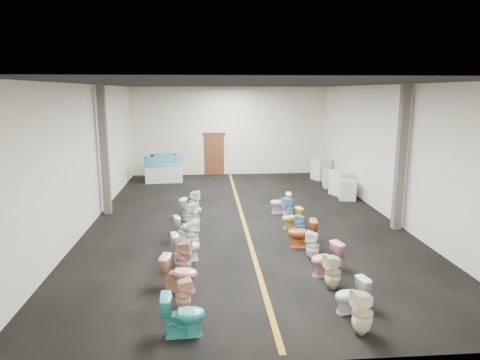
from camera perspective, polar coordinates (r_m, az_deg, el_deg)
The scene contains 37 objects.
floor at distance 14.74m, azimuth 0.37°, elevation -5.11°, with size 16.00×16.00×0.00m, color black.
ceiling at distance 14.10m, azimuth 0.39°, elevation 12.67°, with size 16.00×16.00×0.00m, color black.
wall_back at distance 22.18m, azimuth -1.40°, elevation 6.52°, with size 10.00×10.00×0.00m, color beige.
wall_front at distance 6.50m, azimuth 6.47°, elevation -6.54°, with size 10.00×10.00×0.00m, color beige.
wall_left at distance 14.69m, azimuth -19.47°, elevation 3.16°, with size 16.00×16.00×0.00m, color beige.
wall_right at distance 15.49m, azimuth 19.17°, elevation 3.59°, with size 16.00×16.00×0.00m, color beige.
aisle_stripe at distance 14.74m, azimuth 0.37°, elevation -5.10°, with size 0.12×15.60×0.01m, color #9D7616.
back_door at distance 22.23m, azimuth -3.44°, elevation 3.40°, with size 1.00×0.10×2.10m, color #562D19.
door_frame at distance 22.11m, azimuth -3.47°, elevation 6.15°, with size 1.15×0.08×0.10m, color #331C11.
column_left at distance 15.59m, azimuth -17.66°, elevation 3.74°, with size 0.25×0.25×4.50m, color #59544C.
column_right at distance 14.04m, azimuth 20.66°, elevation 2.70°, with size 0.25×0.25×4.50m, color #59544C.
display_table at distance 20.85m, azimuth -10.11°, elevation 0.83°, with size 1.74×0.87×0.77m, color silver.
bathtub at distance 20.73m, azimuth -10.18°, elevation 2.69°, with size 1.82×0.98×0.55m.
appliance_crate_a at distance 17.65m, azimuth 14.12°, elevation -1.28°, with size 0.62×0.62×0.80m, color silver.
appliance_crate_b at distance 18.44m, azimuth 13.28°, elevation -0.42°, with size 0.70×0.70×0.97m, color silver.
appliance_crate_c at distance 19.74m, azimuth 12.07°, elevation 0.13°, with size 0.68×0.68×0.77m, color silver.
appliance_crate_d at distance 21.39m, azimuth 10.74°, elevation 1.44°, with size 0.72×0.72×1.03m, color silver.
toilet_left_0 at distance 8.01m, azimuth -7.57°, elevation -17.36°, with size 0.44×0.78×0.79m, color teal.
toilet_left_1 at distance 8.80m, azimuth -7.58°, elevation -14.95°, with size 0.31×0.31×0.68m, color #F2B699.
toilet_left_2 at distance 9.59m, azimuth -8.07°, elevation -12.22°, with size 0.45×0.79×0.81m, color #DEA785.
toilet_left_3 at distance 10.36m, azimuth -7.57°, elevation -10.20°, with size 0.38×0.39×0.85m, color #D49690.
toilet_left_4 at distance 11.17m, azimuth -7.23°, elevation -8.80°, with size 0.42×0.73×0.75m, color white.
toilet_left_5 at distance 11.94m, azimuth -6.38°, elevation -7.25°, with size 0.37×0.37×0.81m, color white.
toilet_left_6 at distance 12.77m, azimuth -7.23°, elevation -6.23°, with size 0.40×0.70×0.71m, color white.
toilet_left_7 at distance 13.67m, azimuth -6.55°, elevation -4.70°, with size 0.38×0.39×0.84m, color white.
toilet_left_8 at distance 14.55m, azimuth -6.52°, elevation -3.90°, with size 0.41×0.72×0.74m, color white.
toilet_left_9 at distance 15.32m, azimuth -6.15°, elevation -2.93°, with size 0.37×0.38×0.82m, color white.
toilet_right_0 at distance 8.26m, azimuth 16.02°, elevation -16.64°, with size 0.37×0.38×0.83m, color #F5E7CC.
toilet_right_1 at distance 8.97m, azimuth 14.60°, elevation -14.67°, with size 0.39×0.68×0.69m, color silver.
toilet_right_2 at distance 9.79m, azimuth 12.29°, elevation -11.88°, with size 0.36×0.37×0.80m, color #F0E1C2.
toilet_right_3 at distance 10.46m, azimuth 11.40°, elevation -10.30°, with size 0.44×0.77×0.78m, color #DF9E9F.
toilet_right_4 at distance 11.33m, azimuth 9.67°, elevation -8.58°, with size 0.34×0.34×0.75m, color white.
toilet_right_5 at distance 12.12m, azimuth 8.28°, elevation -7.02°, with size 0.45×0.79×0.80m, color #CE6428.
toilet_right_6 at distance 12.92m, azimuth 8.01°, elevation -6.08°, with size 0.31×0.32×0.69m, color #68A1CD.
toilet_right_7 at distance 13.70m, azimuth 6.92°, elevation -5.05°, with size 0.37×0.65×0.67m, color #D7CA4F.
toilet_right_8 at distance 14.48m, azimuth 6.41°, elevation -3.83°, with size 0.36×0.37×0.81m, color #78BCF5.
toilet_right_9 at distance 15.31m, azimuth 5.42°, elevation -3.05°, with size 0.42×0.74×0.75m, color silver.
Camera 1 is at (-1.21, -14.05, 4.29)m, focal length 32.00 mm.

